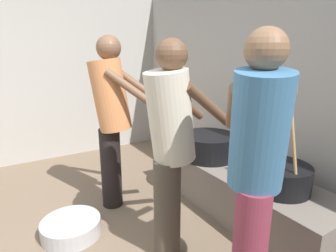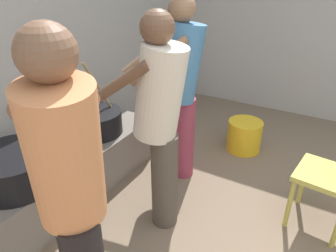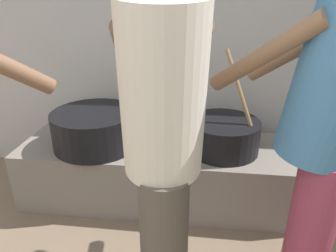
% 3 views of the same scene
% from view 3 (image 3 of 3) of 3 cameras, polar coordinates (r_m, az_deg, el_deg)
% --- Properties ---
extents(block_enclosure_rear, '(5.69, 0.20, 2.33)m').
position_cam_3_polar(block_enclosure_rear, '(2.41, 4.43, 17.80)').
color(block_enclosure_rear, '#ADA8A0').
rests_on(block_enclosure_rear, ground_plane).
extents(hearth_ledge, '(1.93, 0.60, 0.43)m').
position_cam_3_polar(hearth_ledge, '(2.23, -1.61, -8.55)').
color(hearth_ledge, slate).
rests_on(hearth_ledge, ground_plane).
extents(cooking_pot_main, '(0.48, 0.48, 0.66)m').
position_cam_3_polar(cooking_pot_main, '(2.05, 10.33, -1.71)').
color(cooking_pot_main, black).
rests_on(cooking_pot_main, hearth_ledge).
extents(cooking_pot_secondary, '(0.58, 0.58, 0.25)m').
position_cam_3_polar(cooking_pot_secondary, '(2.14, -13.47, -0.46)').
color(cooking_pot_secondary, black).
rests_on(cooking_pot_secondary, hearth_ledge).
extents(cook_in_cream_shirt, '(0.43, 0.71, 1.61)m').
position_cam_3_polar(cook_in_cream_shirt, '(1.11, -0.93, -2.18)').
color(cook_in_cream_shirt, '#4C4238').
rests_on(cook_in_cream_shirt, ground_plane).
extents(cook_in_blue_shirt, '(0.71, 0.69, 1.64)m').
position_cam_3_polar(cook_in_blue_shirt, '(1.33, 27.57, 0.51)').
color(cook_in_blue_shirt, '#8C3347').
rests_on(cook_in_blue_shirt, ground_plane).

